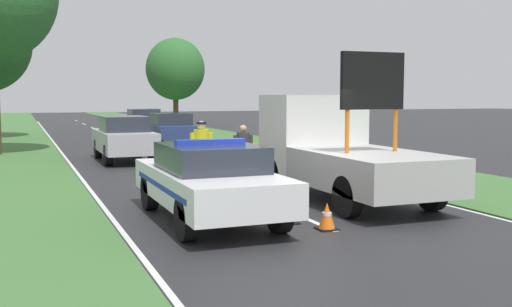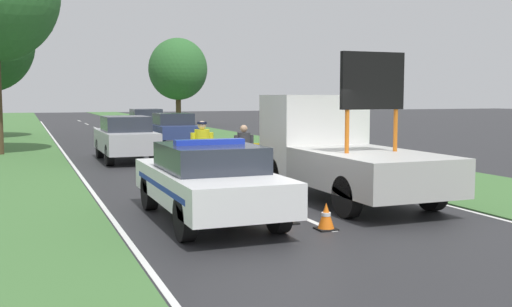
% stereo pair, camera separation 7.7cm
% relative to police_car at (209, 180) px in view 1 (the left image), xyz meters
% --- Properties ---
extents(ground_plane, '(160.00, 160.00, 0.00)m').
position_rel_police_car_xyz_m(ground_plane, '(1.79, -0.38, -0.78)').
color(ground_plane, '#28282B').
extents(lane_markings, '(7.07, 66.22, 0.01)m').
position_rel_police_car_xyz_m(lane_markings, '(1.79, 16.78, -0.78)').
color(lane_markings, silver).
rests_on(lane_markings, ground).
extents(grass_verge_left, '(4.36, 120.00, 0.03)m').
position_rel_police_car_xyz_m(grass_verge_left, '(-3.97, 19.62, -0.76)').
color(grass_verge_left, '#427038').
rests_on(grass_verge_left, ground).
extents(grass_verge_right, '(4.36, 120.00, 0.03)m').
position_rel_police_car_xyz_m(grass_verge_right, '(7.56, 19.62, -0.76)').
color(grass_verge_right, '#427038').
rests_on(grass_verge_right, ground).
extents(police_car, '(1.90, 4.82, 1.56)m').
position_rel_police_car_xyz_m(police_car, '(0.00, 0.00, 0.00)').
color(police_car, white).
rests_on(police_car, ground).
extents(work_truck, '(2.24, 5.44, 3.28)m').
position_rel_police_car_xyz_m(work_truck, '(3.59, 1.44, 0.34)').
color(work_truck, white).
rests_on(work_truck, ground).
extents(road_barrier, '(3.48, 0.08, 1.01)m').
position_rel_police_car_xyz_m(road_barrier, '(1.97, 5.25, 0.06)').
color(road_barrier, black).
rests_on(road_barrier, ground).
extents(police_officer, '(0.62, 0.39, 1.72)m').
position_rel_police_car_xyz_m(police_officer, '(1.09, 4.14, 0.24)').
color(police_officer, '#191E38').
rests_on(police_officer, ground).
extents(pedestrian_civilian, '(0.57, 0.36, 1.58)m').
position_rel_police_car_xyz_m(pedestrian_civilian, '(2.41, 4.60, 0.14)').
color(pedestrian_civilian, brown).
rests_on(pedestrian_civilian, ground).
extents(traffic_cone_near_police, '(0.37, 0.37, 0.52)m').
position_rel_police_car_xyz_m(traffic_cone_near_police, '(1.37, 3.26, -0.52)').
color(traffic_cone_near_police, black).
rests_on(traffic_cone_near_police, ground).
extents(traffic_cone_centre_front, '(0.35, 0.35, 0.49)m').
position_rel_police_car_xyz_m(traffic_cone_centre_front, '(1.71, -1.54, -0.54)').
color(traffic_cone_centre_front, black).
rests_on(traffic_cone_centre_front, ground).
extents(traffic_cone_near_truck, '(0.51, 0.51, 0.70)m').
position_rel_police_car_xyz_m(traffic_cone_near_truck, '(1.22, -0.73, -0.43)').
color(traffic_cone_near_truck, black).
rests_on(traffic_cone_near_truck, ground).
extents(queued_car_sedan_silver, '(1.76, 4.44, 1.64)m').
position_rel_police_car_xyz_m(queued_car_sedan_silver, '(0.22, 11.16, 0.07)').
color(queued_car_sedan_silver, '#B2B2B7').
rests_on(queued_car_sedan_silver, ground).
extents(queued_car_hatch_blue, '(1.90, 3.99, 1.54)m').
position_rel_police_car_xyz_m(queued_car_hatch_blue, '(3.53, 17.69, 0.02)').
color(queued_car_hatch_blue, navy).
rests_on(queued_car_hatch_blue, ground).
extents(queued_car_suv_grey, '(1.85, 4.03, 1.61)m').
position_rel_police_car_xyz_m(queued_car_suv_grey, '(3.54, 24.57, 0.05)').
color(queued_car_suv_grey, slate).
rests_on(queued_car_suv_grey, ground).
extents(roadside_tree_near_left, '(4.69, 4.69, 6.98)m').
position_rel_police_car_xyz_m(roadside_tree_near_left, '(8.45, 36.38, 3.72)').
color(roadside_tree_near_left, '#4C3823').
rests_on(roadside_tree_near_left, ground).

